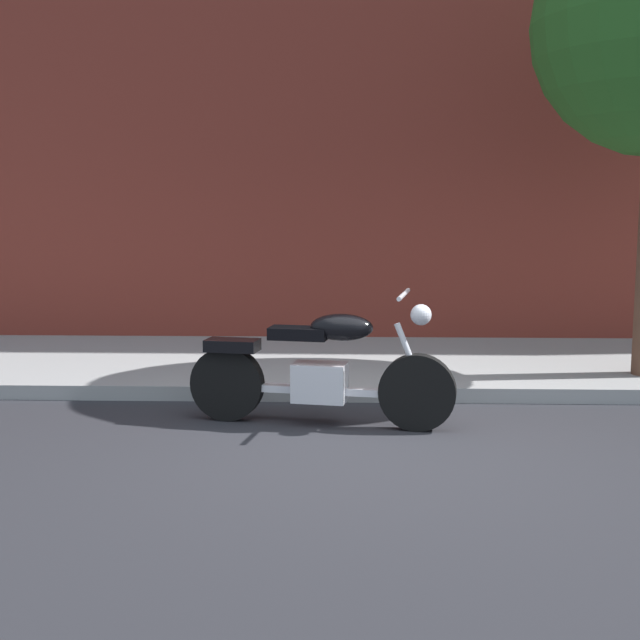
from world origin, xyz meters
TOP-DOWN VIEW (x-y plane):
  - ground_plane at (0.00, 0.00)m, footprint 60.00×60.00m
  - sidewalk at (0.00, 3.00)m, footprint 24.06×3.02m
  - motorcycle at (-0.36, 0.69)m, footprint 2.22×0.78m

SIDE VIEW (x-z plane):
  - ground_plane at x=0.00m, z-range 0.00..0.00m
  - sidewalk at x=0.00m, z-range 0.00..0.14m
  - motorcycle at x=-0.36m, z-range -0.11..1.02m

